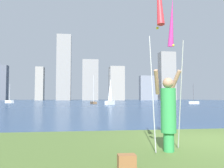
% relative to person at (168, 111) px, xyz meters
% --- Properties ---
extents(ground, '(120.00, 138.00, 0.12)m').
position_rel_person_xyz_m(ground, '(1.84, 52.16, -1.00)').
color(ground, '#4C662D').
extents(person, '(0.70, 0.52, 1.92)m').
position_rel_person_xyz_m(person, '(0.00, 0.00, 0.00)').
color(person, green).
rests_on(person, ground).
extents(kite_flag_right, '(0.16, 0.87, 3.88)m').
position_rel_person_xyz_m(kite_flag_right, '(0.35, 0.55, 2.22)').
color(kite_flag_right, '#B2B2B7').
rests_on(kite_flag_right, ground).
extents(bag, '(0.31, 0.20, 0.26)m').
position_rel_person_xyz_m(bag, '(-1.23, -1.18, -0.81)').
color(bag, brown).
rests_on(bag, ground).
extents(sailboat_1, '(2.22, 2.02, 4.22)m').
position_rel_person_xyz_m(sailboat_1, '(-18.07, 48.17, -0.60)').
color(sailboat_1, white).
rests_on(sailboat_1, ground).
extents(sailboat_2, '(1.15, 3.12, 5.51)m').
position_rel_person_xyz_m(sailboat_2, '(0.15, 38.57, -0.60)').
color(sailboat_2, brown).
rests_on(sailboat_2, ground).
extents(sailboat_3, '(2.03, 0.57, 3.93)m').
position_rel_person_xyz_m(sailboat_3, '(19.48, 36.73, -0.66)').
color(sailboat_3, silver).
rests_on(sailboat_3, ground).
extents(sailboat_4, '(1.80, 1.62, 6.13)m').
position_rel_person_xyz_m(sailboat_4, '(2.70, 33.07, 1.04)').
color(sailboat_4, silver).
rests_on(sailboat_4, ground).
extents(skyline_tower_0, '(3.69, 3.56, 14.80)m').
position_rel_person_xyz_m(skyline_tower_0, '(-35.26, 95.82, 6.46)').
color(skyline_tower_0, '#565B66').
rests_on(skyline_tower_0, ground).
extents(skyline_tower_1, '(3.30, 3.81, 14.02)m').
position_rel_person_xyz_m(skyline_tower_1, '(-19.67, 93.40, 6.07)').
color(skyline_tower_1, gray).
rests_on(skyline_tower_1, ground).
extents(skyline_tower_2, '(5.93, 3.95, 27.86)m').
position_rel_person_xyz_m(skyline_tower_2, '(-9.79, 92.60, 12.99)').
color(skyline_tower_2, gray).
rests_on(skyline_tower_2, ground).
extents(skyline_tower_3, '(6.72, 4.45, 17.30)m').
position_rel_person_xyz_m(skyline_tower_3, '(1.36, 92.20, 7.71)').
color(skyline_tower_3, gray).
rests_on(skyline_tower_3, ground).
extents(skyline_tower_4, '(6.04, 6.73, 14.29)m').
position_rel_person_xyz_m(skyline_tower_4, '(12.52, 90.76, 6.20)').
color(skyline_tower_4, gray).
rests_on(skyline_tower_4, ground).
extents(skyline_tower_5, '(7.52, 3.13, 10.81)m').
position_rel_person_xyz_m(skyline_tower_5, '(27.00, 92.80, 4.46)').
color(skyline_tower_5, gray).
rests_on(skyline_tower_5, ground).
extents(skyline_tower_6, '(7.05, 4.88, 22.00)m').
position_rel_person_xyz_m(skyline_tower_6, '(36.65, 94.90, 10.06)').
color(skyline_tower_6, gray).
rests_on(skyline_tower_6, ground).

